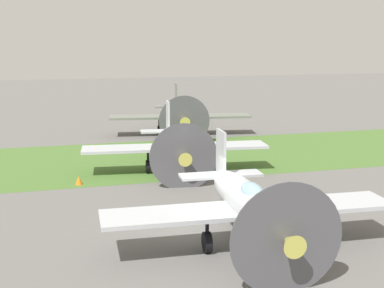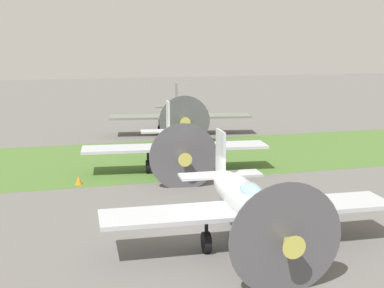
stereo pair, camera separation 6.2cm
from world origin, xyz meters
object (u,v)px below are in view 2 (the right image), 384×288
(airplane_lead, at_px, (247,203))
(runway_marker_cone, at_px, (79,180))
(airplane_trail, at_px, (180,114))
(airplane_wingman, at_px, (175,144))

(airplane_lead, distance_m, runway_marker_cone, 11.03)
(airplane_trail, distance_m, runway_marker_cone, 14.96)
(airplane_trail, bearing_deg, runway_marker_cone, 65.13)
(airplane_wingman, bearing_deg, runway_marker_cone, 22.71)
(runway_marker_cone, bearing_deg, airplane_wingman, -163.54)
(runway_marker_cone, bearing_deg, airplane_trail, -123.83)
(airplane_wingman, relative_size, airplane_trail, 0.95)
(airplane_trail, xyz_separation_m, runway_marker_cone, (8.29, 12.37, -1.38))
(airplane_lead, xyz_separation_m, runway_marker_cone, (5.34, -9.55, -1.33))
(airplane_wingman, relative_size, runway_marker_cone, 23.33)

